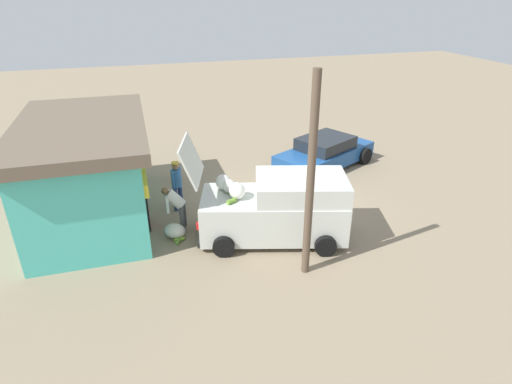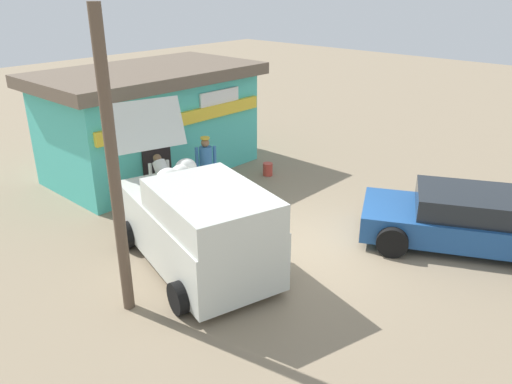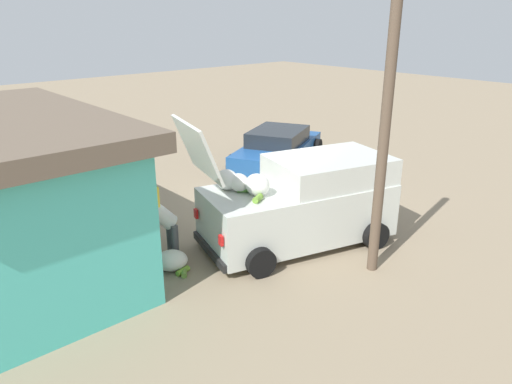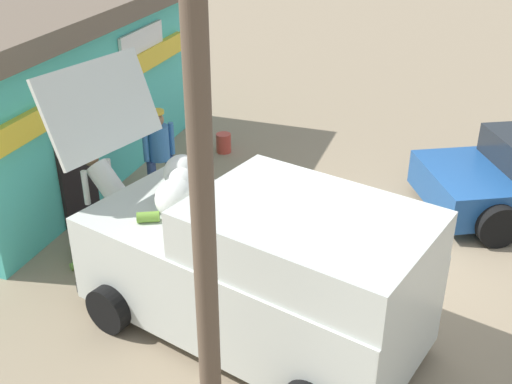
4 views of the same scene
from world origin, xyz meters
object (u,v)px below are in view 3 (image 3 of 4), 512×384
at_px(delivery_van, 302,202).
at_px(unloaded_banana_pile, 172,261).
at_px(paint_bucket, 107,200).
at_px(customer_bending, 163,222).
at_px(storefront_bar, 6,196).
at_px(vendor_standing, 140,198).
at_px(parked_sedan, 278,148).

xyz_separation_m(delivery_van, unloaded_banana_pile, (0.81, 2.91, -0.76)).
bearing_deg(paint_bucket, customer_bending, 173.67).
bearing_deg(customer_bending, paint_bucket, -6.33).
relative_size(storefront_bar, vendor_standing, 3.89).
relative_size(parked_sedan, customer_bending, 3.39).
relative_size(parked_sedan, paint_bucket, 12.33).
height_order(delivery_van, customer_bending, delivery_van).
bearing_deg(vendor_standing, customer_bending, 171.84).
height_order(parked_sedan, vendor_standing, vendor_standing).
bearing_deg(vendor_standing, paint_bucket, -5.29).
bearing_deg(storefront_bar, unloaded_banana_pile, -131.31).
relative_size(vendor_standing, unloaded_banana_pile, 1.90).
distance_m(customer_bending, paint_bucket, 3.68).
height_order(storefront_bar, parked_sedan, storefront_bar).
bearing_deg(parked_sedan, paint_bucket, 86.89).
relative_size(delivery_van, paint_bucket, 12.72).
distance_m(parked_sedan, vendor_standing, 6.55).
height_order(delivery_van, unloaded_banana_pile, delivery_van).
distance_m(storefront_bar, parked_sedan, 9.10).
relative_size(storefront_bar, delivery_van, 1.33).
height_order(storefront_bar, unloaded_banana_pile, storefront_bar).
height_order(parked_sedan, customer_bending, customer_bending).
xyz_separation_m(vendor_standing, customer_bending, (-1.31, 0.19, -0.11)).
height_order(customer_bending, paint_bucket, customer_bending).
xyz_separation_m(parked_sedan, vendor_standing, (-1.96, 6.24, 0.35)).
xyz_separation_m(delivery_van, customer_bending, (1.30, 2.77, -0.12)).
xyz_separation_m(delivery_van, paint_bucket, (4.90, 2.37, -0.77)).
bearing_deg(storefront_bar, delivery_van, -118.55).
bearing_deg(delivery_van, vendor_standing, 44.70).
bearing_deg(parked_sedan, unloaded_banana_pile, 119.79).
xyz_separation_m(parked_sedan, paint_bucket, (0.33, 6.02, -0.41)).
bearing_deg(customer_bending, delivery_van, -115.19).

